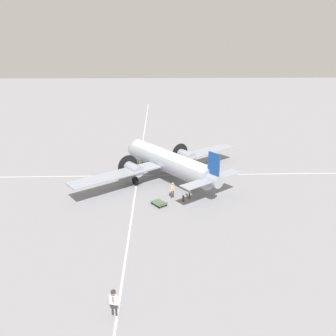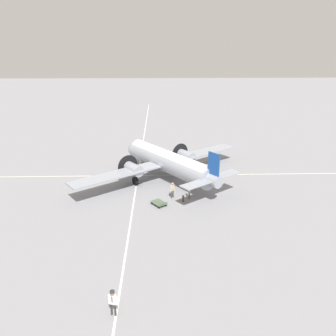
# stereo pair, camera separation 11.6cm
# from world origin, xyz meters

# --- Properties ---
(ground_plane) EXTENTS (300.00, 300.00, 0.00)m
(ground_plane) POSITION_xyz_m (0.00, 0.00, 0.00)
(ground_plane) COLOR gray
(apron_line_eastwest) EXTENTS (120.00, 0.16, 0.01)m
(apron_line_eastwest) POSITION_xyz_m (0.00, -3.99, 0.00)
(apron_line_eastwest) COLOR silver
(apron_line_eastwest) RESTS_ON ground_plane
(apron_line_northsouth) EXTENTS (0.16, 120.00, 0.01)m
(apron_line_northsouth) POSITION_xyz_m (-1.58, 0.00, 0.00)
(apron_line_northsouth) COLOR silver
(apron_line_northsouth) RESTS_ON ground_plane
(airliner_main) EXTENTS (18.51, 21.70, 5.59)m
(airliner_main) POSITION_xyz_m (-0.33, -0.24, 2.46)
(airliner_main) COLOR #9399A3
(airliner_main) RESTS_ON ground_plane
(crew_foreground) EXTENTS (0.39, 0.62, 1.89)m
(crew_foreground) POSITION_xyz_m (22.70, -4.13, 1.18)
(crew_foreground) COLOR #2D2D33
(crew_foreground) RESTS_ON ground_plane
(passenger_boarding) EXTENTS (0.49, 0.48, 1.88)m
(passenger_boarding) POSITION_xyz_m (5.47, 0.35, 1.15)
(passenger_boarding) COLOR #473D2D
(passenger_boarding) RESTS_ON ground_plane
(ramp_agent) EXTENTS (0.62, 0.29, 1.82)m
(ramp_agent) POSITION_xyz_m (5.76, 2.22, 1.11)
(ramp_agent) COLOR #473D2D
(ramp_agent) RESTS_ON ground_plane
(suitcase_near_door) EXTENTS (0.43, 0.18, 0.66)m
(suitcase_near_door) POSITION_xyz_m (6.37, 1.49, 0.31)
(suitcase_near_door) COLOR #47331E
(suitcase_near_door) RESTS_ON ground_plane
(baggage_cart) EXTENTS (2.03, 1.91, 0.56)m
(baggage_cart) POSITION_xyz_m (7.29, -1.19, 0.27)
(baggage_cart) COLOR #4C6047
(baggage_cart) RESTS_ON ground_plane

